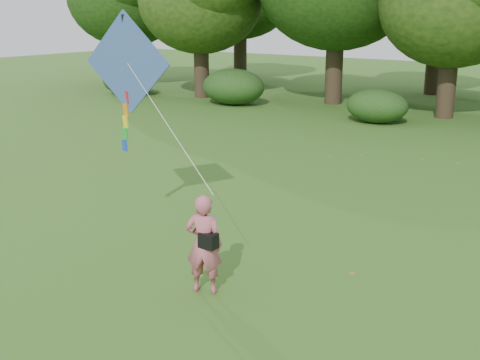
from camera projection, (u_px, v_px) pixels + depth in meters
The scene contains 6 objects.
ground at pixel (198, 299), 9.99m from camera, with size 100.00×100.00×0.00m, color #265114.
man_kite_flyer at pixel (204, 244), 10.02m from camera, with size 0.63×0.41×1.72m, color #C25B6C.
crossbody_bag at pixel (208, 240), 9.90m from camera, with size 0.43×0.20×0.70m.
flying_kite at pixel (127, 66), 12.29m from camera, with size 4.48×1.78×2.94m.
shrub_band at pixel (460, 108), 24.04m from camera, with size 39.15×3.22×1.88m.
fallen_leaves at pixel (416, 227), 13.27m from camera, with size 7.40×15.08×0.01m.
Camera 1 is at (5.77, -7.04, 4.62)m, focal length 45.00 mm.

